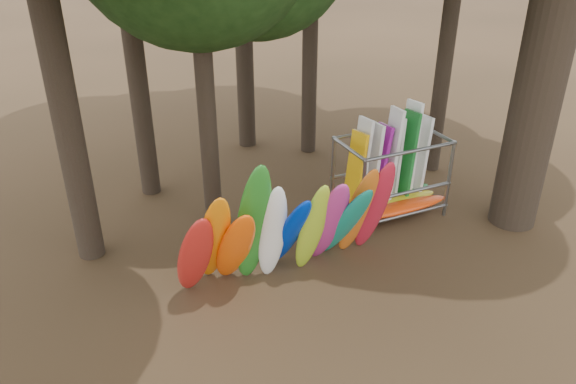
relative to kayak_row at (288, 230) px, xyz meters
name	(u,v)px	position (x,y,z in m)	size (l,w,h in m)	color
ground	(345,268)	(1.36, -0.15, -1.28)	(120.00, 120.00, 0.00)	#47331E
kayak_row	(288,230)	(0.00, 0.00, 0.00)	(4.90, 2.07, 3.26)	red
storage_rack	(390,178)	(3.66, 1.66, -0.28)	(3.02, 1.60, 2.87)	slate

